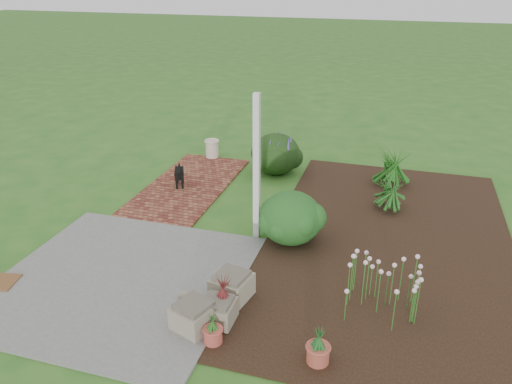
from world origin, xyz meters
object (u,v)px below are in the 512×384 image
(black_dog, at_px, (179,174))
(evergreen_shrub, at_px, (291,216))
(cream_ceramic_urn, at_px, (212,149))
(stone_trough_near, at_px, (194,316))

(black_dog, height_order, evergreen_shrub, evergreen_shrub)
(cream_ceramic_urn, xyz_separation_m, evergreen_shrub, (2.72, -3.38, 0.23))
(stone_trough_near, xyz_separation_m, cream_ceramic_urn, (-2.06, 5.92, 0.05))
(stone_trough_near, height_order, black_dog, black_dog)
(cream_ceramic_urn, bearing_deg, stone_trough_near, -70.81)
(stone_trough_near, bearing_deg, black_dog, 116.98)
(black_dog, distance_m, evergreen_shrub, 3.11)
(stone_trough_near, xyz_separation_m, black_dog, (-2.05, 4.04, 0.14))
(cream_ceramic_urn, bearing_deg, black_dog, -89.87)
(stone_trough_near, height_order, evergreen_shrub, evergreen_shrub)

